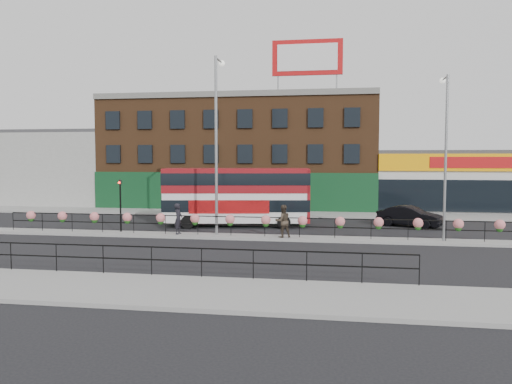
# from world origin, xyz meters

# --- Properties ---
(ground) EXTENTS (120.00, 120.00, 0.00)m
(ground) POSITION_xyz_m (0.00, 0.00, 0.00)
(ground) COLOR black
(ground) RESTS_ON ground
(south_pavement) EXTENTS (60.00, 4.00, 0.15)m
(south_pavement) POSITION_xyz_m (0.00, -12.00, 0.07)
(south_pavement) COLOR gray
(south_pavement) RESTS_ON ground
(north_pavement) EXTENTS (60.00, 4.00, 0.15)m
(north_pavement) POSITION_xyz_m (0.00, 12.00, 0.07)
(north_pavement) COLOR gray
(north_pavement) RESTS_ON ground
(median) EXTENTS (60.00, 1.60, 0.15)m
(median) POSITION_xyz_m (0.00, 0.00, 0.07)
(median) COLOR gray
(median) RESTS_ON ground
(yellow_line_inner) EXTENTS (60.00, 0.10, 0.01)m
(yellow_line_inner) POSITION_xyz_m (0.00, -9.70, 0.01)
(yellow_line_inner) COLOR gold
(yellow_line_inner) RESTS_ON ground
(yellow_line_outer) EXTENTS (60.00, 0.10, 0.01)m
(yellow_line_outer) POSITION_xyz_m (0.00, -9.88, 0.01)
(yellow_line_outer) COLOR gold
(yellow_line_outer) RESTS_ON ground
(brick_building) EXTENTS (25.00, 12.21, 10.30)m
(brick_building) POSITION_xyz_m (-4.00, 19.96, 5.13)
(brick_building) COLOR brown
(brick_building) RESTS_ON ground
(supermarket) EXTENTS (15.00, 12.25, 5.30)m
(supermarket) POSITION_xyz_m (16.00, 19.90, 2.65)
(supermarket) COLOR silver
(supermarket) RESTS_ON ground
(warehouse_west) EXTENTS (15.50, 12.00, 7.30)m
(warehouse_west) POSITION_xyz_m (-24.25, 20.00, 3.65)
(warehouse_west) COLOR #9B9B97
(warehouse_west) RESTS_ON ground
(billboard) EXTENTS (6.00, 0.29, 4.40)m
(billboard) POSITION_xyz_m (2.50, 14.99, 13.18)
(billboard) COLOR #B31011
(billboard) RESTS_ON brick_building
(median_railing) EXTENTS (30.04, 0.56, 1.23)m
(median_railing) POSITION_xyz_m (0.00, 0.00, 1.05)
(median_railing) COLOR black
(median_railing) RESTS_ON median
(south_railing) EXTENTS (20.04, 0.05, 1.12)m
(south_railing) POSITION_xyz_m (-2.00, -10.10, 0.96)
(south_railing) COLOR black
(south_railing) RESTS_ON south_pavement
(double_decker_bus) EXTENTS (10.06, 3.85, 3.97)m
(double_decker_bus) POSITION_xyz_m (-1.59, 4.77, 2.44)
(double_decker_bus) COLOR silver
(double_decker_bus) RESTS_ON ground
(car) EXTENTS (4.77, 5.42, 1.41)m
(car) POSITION_xyz_m (10.02, 6.55, 0.71)
(car) COLOR black
(car) RESTS_ON ground
(pedestrian_a) EXTENTS (0.72, 0.52, 1.82)m
(pedestrian_a) POSITION_xyz_m (-4.20, 0.03, 1.06)
(pedestrian_a) COLOR black
(pedestrian_a) RESTS_ON median
(pedestrian_b) EXTENTS (1.44, 1.39, 1.87)m
(pedestrian_b) POSITION_xyz_m (2.07, -0.22, 1.08)
(pedestrian_b) COLOR #3F3428
(pedestrian_b) RESTS_ON median
(lamp_column_west) EXTENTS (0.37, 1.83, 10.43)m
(lamp_column_west) POSITION_xyz_m (-1.89, 0.40, 6.33)
(lamp_column_west) COLOR gray
(lamp_column_west) RESTS_ON median
(lamp_column_east) EXTENTS (0.32, 1.58, 9.01)m
(lamp_column_east) POSITION_xyz_m (10.88, 0.21, 5.49)
(lamp_column_east) COLOR gray
(lamp_column_east) RESTS_ON median
(traffic_light_median) EXTENTS (0.15, 0.28, 3.65)m
(traffic_light_median) POSITION_xyz_m (-8.00, 0.39, 2.47)
(traffic_light_median) COLOR black
(traffic_light_median) RESTS_ON median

